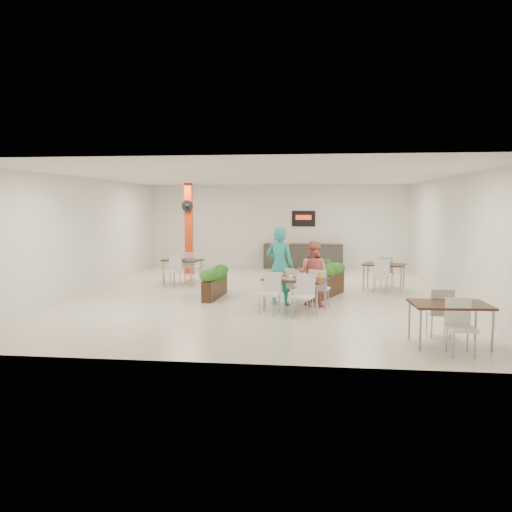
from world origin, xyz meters
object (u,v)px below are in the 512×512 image
Objects in this scene: diner_man at (280,266)px; side_table_b at (384,268)px; main_table at (295,283)px; side_table_c at (450,310)px; planter_right at (327,278)px; planter_left at (215,279)px; side_table_a at (182,263)px; diner_woman at (313,273)px; red_column at (189,227)px; service_counter at (303,256)px.

side_table_b is at bearing -120.29° from diner_man.
side_table_c is at bearing -42.80° from main_table.
planter_right is at bearing -116.67° from diner_man.
diner_man reaches higher than side_table_c.
side_table_a is (-1.46, 2.23, 0.14)m from planter_left.
diner_woman reaches higher than planter_left.
diner_woman is 0.97× the size of side_table_c.
planter_left is at bearing 3.01° from diner_woman.
side_table_c is at bearing -38.64° from planter_left.
planter_right is 1.11× the size of side_table_c.
side_table_a is (0.33, -2.20, -1.02)m from red_column.
red_column is 1.95× the size of side_table_c.
diner_man is at bearing -27.04° from side_table_a.
planter_right is at bearing -82.84° from service_counter.
main_table is 3.80m from side_table_c.
red_column is at bearing 173.99° from side_table_b.
side_table_c is (4.94, -3.95, 0.15)m from planter_left.
diner_woman reaches higher than main_table.
red_column is at bearing 125.86° from side_table_c.
diner_man is at bearing -135.30° from planter_right.
main_table is at bearing -90.40° from service_counter.
red_column reaches higher than side_table_b.
diner_man is at bearing -55.32° from red_column.
diner_woman is 4.02m from side_table_c.
service_counter reaches higher than side_table_b.
diner_woman is (0.41, 0.65, 0.16)m from main_table.
diner_woman is 1.26m from planter_right.
red_column is at bearing -31.09° from diner_woman.
diner_man reaches higher than planter_right.
planter_left is 2.98m from planter_right.
planter_left is at bearing -109.35° from service_counter.
red_column is 2.44m from side_table_a.
service_counter is 1.66× the size of planter_right.
service_counter reaches higher than diner_woman.
planter_right is at bearing -125.27° from side_table_b.
diner_woman is at bearing -161.36° from diner_man.
planter_right reaches higher than side_table_b.
main_table is 1.15× the size of side_table_a.
side_table_c is (3.18, -3.23, -0.33)m from diner_man.
service_counter reaches higher than side_table_c.
side_table_c reaches higher than planter_left.
diner_man is 1.96m from planter_left.
service_counter is at bearing 97.16° from planter_right.
planter_right reaches higher than main_table.
service_counter is at bearing 89.60° from main_table.
service_counter reaches higher than planter_left.
side_table_c is (2.79, -2.58, -0.00)m from main_table.
diner_woman is at bearing -107.91° from planter_right.
diner_man is (-0.39, 0.65, 0.32)m from main_table.
main_table is 3.99m from side_table_b.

